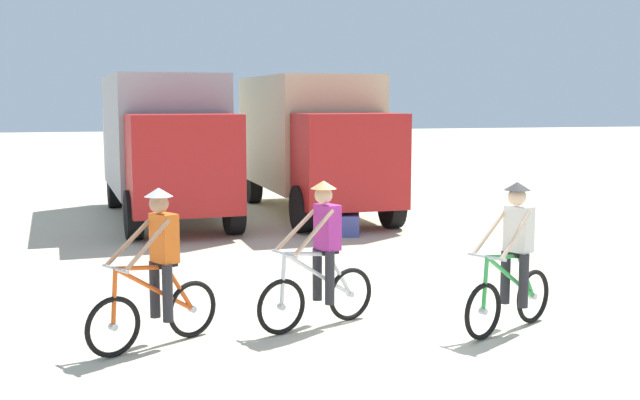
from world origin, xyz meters
TOP-DOWN VIEW (x-y plane):
  - ground_plane at (0.00, 0.00)m, footprint 120.00×120.00m
  - box_truck_grey_hauler at (-2.67, 9.18)m, footprint 2.93×6.93m
  - box_truck_tan_camper at (0.89, 9.24)m, footprint 2.72×6.86m
  - cyclist_orange_shirt at (-3.23, -0.75)m, footprint 1.51×0.95m
  - cyclist_cowboy_hat at (-1.25, -0.43)m, footprint 1.62×0.79m
  - cyclist_near_camera at (0.98, -1.13)m, footprint 1.54×0.91m
  - supply_crate at (0.75, 5.96)m, footprint 0.90×0.90m

SIDE VIEW (x-z plane):
  - ground_plane at x=0.00m, z-range 0.00..0.00m
  - supply_crate at x=0.75m, z-range 0.00..0.43m
  - cyclist_orange_shirt at x=-3.23m, z-range -0.06..1.76m
  - cyclist_cowboy_hat at x=-1.25m, z-range -0.06..1.76m
  - cyclist_near_camera at x=0.98m, z-range -0.06..1.76m
  - box_truck_grey_hauler at x=-2.67m, z-range 0.20..3.55m
  - box_truck_tan_camper at x=0.89m, z-range 0.20..3.55m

